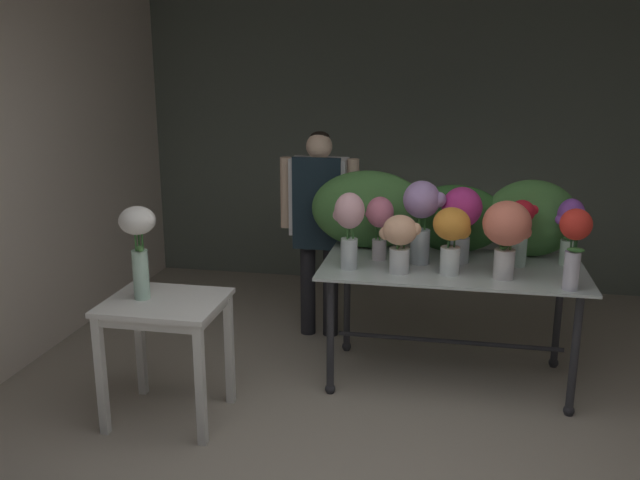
% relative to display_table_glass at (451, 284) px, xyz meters
% --- Properties ---
extents(ground_plane, '(8.59, 8.59, 0.00)m').
position_rel_display_table_glass_xyz_m(ground_plane, '(-0.40, 0.20, -0.69)').
color(ground_plane, '#9E9384').
extents(wall_back, '(5.30, 0.12, 2.73)m').
position_rel_display_table_glass_xyz_m(wall_back, '(-0.40, 2.16, 0.67)').
color(wall_back, slate).
rests_on(wall_back, ground).
extents(wall_left, '(0.12, 4.02, 2.73)m').
position_rel_display_table_glass_xyz_m(wall_left, '(-3.05, 0.20, 0.67)').
color(wall_left, beige).
rests_on(wall_left, ground).
extents(display_table_glass, '(1.71, 0.91, 0.83)m').
position_rel_display_table_glass_xyz_m(display_table_glass, '(0.00, 0.00, 0.00)').
color(display_table_glass, '#B5C3C1').
rests_on(display_table_glass, ground).
extents(side_table_white, '(0.69, 0.59, 0.77)m').
position_rel_display_table_glass_xyz_m(side_table_white, '(-1.67, -0.85, -0.03)').
color(side_table_white, white).
rests_on(side_table_white, ground).
extents(florist, '(0.61, 0.24, 1.63)m').
position_rel_display_table_glass_xyz_m(florist, '(-1.02, 0.62, 0.31)').
color(florist, '#232328').
rests_on(florist, ground).
extents(foliage_backdrop, '(1.85, 0.32, 0.56)m').
position_rel_display_table_glass_xyz_m(foliage_backdrop, '(-0.11, 0.33, 0.40)').
color(foliage_backdrop, '#477F3D').
rests_on(foliage_backdrop, display_table_glass).
extents(vase_crimson_stock, '(0.19, 0.16, 0.44)m').
position_rel_display_table_glass_xyz_m(vase_crimson_stock, '(0.43, 0.07, 0.39)').
color(vase_crimson_stock, silver).
rests_on(vase_crimson_stock, display_table_glass).
extents(vase_peach_ranunculus, '(0.27, 0.22, 0.38)m').
position_rel_display_table_glass_xyz_m(vase_peach_ranunculus, '(-0.34, -0.23, 0.36)').
color(vase_peach_ranunculus, silver).
rests_on(vase_peach_ranunculus, display_table_glass).
extents(vase_rosy_carnations, '(0.19, 0.19, 0.43)m').
position_rel_display_table_glass_xyz_m(vase_rosy_carnations, '(-0.49, 0.05, 0.41)').
color(vase_rosy_carnations, silver).
rests_on(vase_rosy_carnations, display_table_glass).
extents(vase_coral_hydrangea, '(0.30, 0.29, 0.49)m').
position_rel_display_table_glass_xyz_m(vase_coral_hydrangea, '(0.31, -0.22, 0.44)').
color(vase_coral_hydrangea, silver).
rests_on(vase_coral_hydrangea, display_table_glass).
extents(vase_magenta_snapdragons, '(0.27, 0.27, 0.51)m').
position_rel_display_table_glass_xyz_m(vase_magenta_snapdragons, '(0.04, 0.09, 0.46)').
color(vase_magenta_snapdragons, silver).
rests_on(vase_magenta_snapdragons, display_table_glass).
extents(vase_blush_anemones, '(0.21, 0.20, 0.50)m').
position_rel_display_table_glass_xyz_m(vase_blush_anemones, '(-0.67, -0.20, 0.44)').
color(vase_blush_anemones, silver).
rests_on(vase_blush_anemones, display_table_glass).
extents(vase_scarlet_dahlias, '(0.18, 0.18, 0.49)m').
position_rel_display_table_glass_xyz_m(vase_scarlet_dahlias, '(0.69, -0.37, 0.44)').
color(vase_scarlet_dahlias, silver).
rests_on(vase_scarlet_dahlias, display_table_glass).
extents(vase_sunset_lilies, '(0.24, 0.23, 0.43)m').
position_rel_display_table_glass_xyz_m(vase_sunset_lilies, '(-0.01, -0.19, 0.40)').
color(vase_sunset_lilies, silver).
rests_on(vase_sunset_lilies, display_table_glass).
extents(vase_violet_peonies, '(0.19, 0.18, 0.45)m').
position_rel_display_table_glass_xyz_m(vase_violet_peonies, '(0.74, 0.16, 0.40)').
color(vase_violet_peonies, silver).
rests_on(vase_violet_peonies, display_table_glass).
extents(vase_lilac_tulips, '(0.28, 0.24, 0.56)m').
position_rel_display_table_glass_xyz_m(vase_lilac_tulips, '(-0.21, 0.01, 0.48)').
color(vase_lilac_tulips, silver).
rests_on(vase_lilac_tulips, display_table_glass).
extents(vase_white_roses_tall, '(0.22, 0.21, 0.56)m').
position_rel_display_table_glass_xyz_m(vase_white_roses_tall, '(-1.81, -0.85, 0.44)').
color(vase_white_roses_tall, silver).
rests_on(vase_white_roses_tall, side_table_white).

